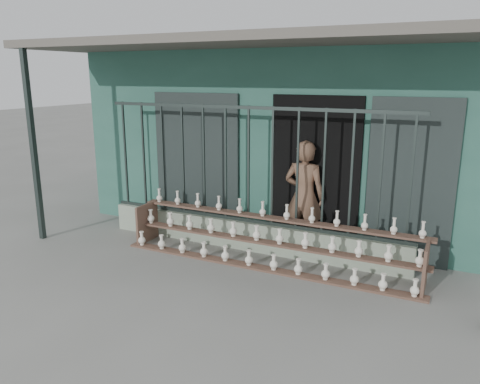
% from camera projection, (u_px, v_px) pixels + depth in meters
% --- Properties ---
extents(ground, '(60.00, 60.00, 0.00)m').
position_uv_depth(ground, '(208.00, 280.00, 6.30)').
color(ground, slate).
extents(workshop_building, '(7.40, 6.60, 3.21)m').
position_uv_depth(workshop_building, '(308.00, 128.00, 9.60)').
color(workshop_building, '#2D5F51').
rests_on(workshop_building, ground).
extents(parapet_wall, '(5.00, 0.20, 0.45)m').
position_uv_depth(parapet_wall, '(248.00, 235.00, 7.38)').
color(parapet_wall, '#99AA91').
rests_on(parapet_wall, ground).
extents(security_fence, '(5.00, 0.04, 1.80)m').
position_uv_depth(security_fence, '(249.00, 165.00, 7.11)').
color(security_fence, '#283330').
rests_on(security_fence, parapet_wall).
extents(shelf_rack, '(4.50, 0.68, 0.85)m').
position_uv_depth(shelf_rack, '(267.00, 240.00, 6.78)').
color(shelf_rack, brown).
rests_on(shelf_rack, ground).
extents(elderly_woman, '(0.64, 0.42, 1.74)m').
position_uv_depth(elderly_woman, '(304.00, 196.00, 7.19)').
color(elderly_woman, brown).
rests_on(elderly_woman, ground).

